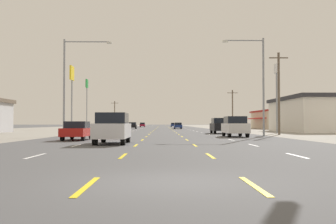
{
  "coord_description": "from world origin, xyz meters",
  "views": [
    {
      "loc": [
        -0.17,
        -8.7,
        1.32
      ],
      "look_at": [
        0.96,
        70.41,
        3.59
      ],
      "focal_mm": 41.74,
      "sensor_mm": 36.0,
      "label": 1
    }
  ],
  "objects_px": {
    "sedan_inner_right_far": "(178,126)",
    "hatchback_far_left_distant_a": "(142,125)",
    "pole_sign_left_row_1": "(72,81)",
    "suv_inner_left_nearest": "(113,128)",
    "hatchback_far_left_farther": "(133,125)",
    "streetlight_right_row_0": "(259,79)",
    "sedan_inner_right_farthest": "(178,125)",
    "streetlight_left_row_0": "(69,79)",
    "pole_sign_right_row_1": "(277,83)",
    "sedan_far_left_near": "(77,130)",
    "suv_far_right_midfar": "(220,125)",
    "sedan_inner_right_distant_b": "(173,125)",
    "suv_far_right_mid": "(235,126)",
    "pole_sign_left_row_2": "(87,92)"
  },
  "relations": [
    {
      "from": "sedan_far_left_near",
      "to": "pole_sign_left_row_2",
      "type": "xyz_separation_m",
      "value": [
        -10.69,
        58.91,
        7.83
      ]
    },
    {
      "from": "suv_far_right_mid",
      "to": "streetlight_left_row_0",
      "type": "xyz_separation_m",
      "value": [
        -16.53,
        1.54,
        4.77
      ]
    },
    {
      "from": "pole_sign_left_row_2",
      "to": "suv_inner_left_nearest",
      "type": "bearing_deg",
      "value": -77.61
    },
    {
      "from": "hatchback_far_left_distant_a",
      "to": "pole_sign_left_row_1",
      "type": "relative_size",
      "value": 0.38
    },
    {
      "from": "suv_far_right_midfar",
      "to": "streetlight_right_row_0",
      "type": "bearing_deg",
      "value": -75.83
    },
    {
      "from": "streetlight_right_row_0",
      "to": "pole_sign_left_row_2",
      "type": "bearing_deg",
      "value": 118.61
    },
    {
      "from": "pole_sign_left_row_1",
      "to": "streetlight_right_row_0",
      "type": "relative_size",
      "value": 1.01
    },
    {
      "from": "hatchback_far_left_distant_a",
      "to": "pole_sign_right_row_1",
      "type": "distance_m",
      "value": 83.45
    },
    {
      "from": "suv_far_right_midfar",
      "to": "sedan_inner_right_farthest",
      "type": "height_order",
      "value": "suv_far_right_midfar"
    },
    {
      "from": "sedan_inner_right_farthest",
      "to": "pole_sign_left_row_1",
      "type": "bearing_deg",
      "value": -114.42
    },
    {
      "from": "sedan_far_left_near",
      "to": "streetlight_left_row_0",
      "type": "relative_size",
      "value": 0.46
    },
    {
      "from": "suv_inner_left_nearest",
      "to": "sedan_inner_right_far",
      "type": "height_order",
      "value": "suv_inner_left_nearest"
    },
    {
      "from": "sedan_inner_right_distant_b",
      "to": "suv_inner_left_nearest",
      "type": "bearing_deg",
      "value": -93.63
    },
    {
      "from": "pole_sign_left_row_2",
      "to": "sedan_inner_right_far",
      "type": "bearing_deg",
      "value": 3.15
    },
    {
      "from": "sedan_far_left_near",
      "to": "streetlight_right_row_0",
      "type": "distance_m",
      "value": 19.49
    },
    {
      "from": "pole_sign_right_row_1",
      "to": "streetlight_left_row_0",
      "type": "bearing_deg",
      "value": -155.63
    },
    {
      "from": "sedan_inner_right_far",
      "to": "hatchback_far_left_farther",
      "type": "distance_m",
      "value": 10.58
    },
    {
      "from": "streetlight_left_row_0",
      "to": "streetlight_right_row_0",
      "type": "relative_size",
      "value": 0.98
    },
    {
      "from": "suv_inner_left_nearest",
      "to": "hatchback_far_left_farther",
      "type": "distance_m",
      "value": 66.49
    },
    {
      "from": "hatchback_far_left_farther",
      "to": "sedan_inner_right_distant_b",
      "type": "bearing_deg",
      "value": 76.25
    },
    {
      "from": "pole_sign_left_row_1",
      "to": "streetlight_left_row_0",
      "type": "xyz_separation_m",
      "value": [
        4.59,
        -20.82,
        -1.99
      ]
    },
    {
      "from": "sedan_far_left_near",
      "to": "hatchback_far_left_farther",
      "type": "height_order",
      "value": "hatchback_far_left_farther"
    },
    {
      "from": "suv_far_right_mid",
      "to": "hatchback_far_left_distant_a",
      "type": "bearing_deg",
      "value": 98.44
    },
    {
      "from": "sedan_inner_right_far",
      "to": "suv_far_right_midfar",
      "type": "bearing_deg",
      "value": -84.83
    },
    {
      "from": "suv_inner_left_nearest",
      "to": "sedan_inner_right_farthest",
      "type": "relative_size",
      "value": 1.09
    },
    {
      "from": "sedan_inner_right_farthest",
      "to": "sedan_inner_right_distant_b",
      "type": "relative_size",
      "value": 1.0
    },
    {
      "from": "hatchback_far_left_farther",
      "to": "sedan_inner_right_distant_b",
      "type": "xyz_separation_m",
      "value": [
        10.74,
        43.9,
        -0.03
      ]
    },
    {
      "from": "sedan_inner_right_distant_b",
      "to": "hatchback_far_left_distant_a",
      "type": "bearing_deg",
      "value": -157.32
    },
    {
      "from": "pole_sign_left_row_1",
      "to": "suv_inner_left_nearest",
      "type": "bearing_deg",
      "value": -72.93
    },
    {
      "from": "pole_sign_left_row_2",
      "to": "hatchback_far_left_farther",
      "type": "bearing_deg",
      "value": 10.66
    },
    {
      "from": "suv_inner_left_nearest",
      "to": "sedan_far_left_near",
      "type": "bearing_deg",
      "value": 122.14
    },
    {
      "from": "suv_far_right_midfar",
      "to": "pole_sign_right_row_1",
      "type": "distance_m",
      "value": 9.42
    },
    {
      "from": "pole_sign_right_row_1",
      "to": "streetlight_right_row_0",
      "type": "height_order",
      "value": "streetlight_right_row_0"
    },
    {
      "from": "sedan_far_left_near",
      "to": "hatchback_far_left_distant_a",
      "type": "bearing_deg",
      "value": 90.02
    },
    {
      "from": "suv_inner_left_nearest",
      "to": "streetlight_right_row_0",
      "type": "distance_m",
      "value": 20.09
    },
    {
      "from": "hatchback_far_left_farther",
      "to": "sedan_inner_right_distant_b",
      "type": "distance_m",
      "value": 45.19
    },
    {
      "from": "sedan_inner_right_far",
      "to": "sedan_inner_right_farthest",
      "type": "bearing_deg",
      "value": 88.26
    },
    {
      "from": "hatchback_far_left_farther",
      "to": "sedan_inner_right_farthest",
      "type": "distance_m",
      "value": 13.69
    },
    {
      "from": "sedan_inner_right_farthest",
      "to": "pole_sign_left_row_1",
      "type": "distance_m",
      "value": 43.91
    },
    {
      "from": "hatchback_far_left_farther",
      "to": "sedan_inner_right_farthest",
      "type": "relative_size",
      "value": 0.87
    },
    {
      "from": "suv_far_right_midfar",
      "to": "streetlight_left_row_0",
      "type": "bearing_deg",
      "value": -148.63
    },
    {
      "from": "hatchback_far_left_farther",
      "to": "streetlight_right_row_0",
      "type": "xyz_separation_m",
      "value": [
        16.84,
        -51.92,
        5.03
      ]
    },
    {
      "from": "hatchback_far_left_farther",
      "to": "sedan_inner_right_farthest",
      "type": "xyz_separation_m",
      "value": [
        10.83,
        8.36,
        -0.03
      ]
    },
    {
      "from": "suv_far_right_midfar",
      "to": "sedan_inner_right_far",
      "type": "relative_size",
      "value": 1.09
    },
    {
      "from": "pole_sign_left_row_1",
      "to": "streetlight_left_row_0",
      "type": "bearing_deg",
      "value": -77.57
    },
    {
      "from": "sedan_inner_right_distant_b",
      "to": "sedan_inner_right_farthest",
      "type": "bearing_deg",
      "value": -89.85
    },
    {
      "from": "suv_far_right_midfar",
      "to": "streetlight_right_row_0",
      "type": "height_order",
      "value": "streetlight_right_row_0"
    },
    {
      "from": "hatchback_far_left_farther",
      "to": "sedan_far_left_near",
      "type": "bearing_deg",
      "value": -89.74
    },
    {
      "from": "sedan_inner_right_far",
      "to": "hatchback_far_left_distant_a",
      "type": "distance_m",
      "value": 41.61
    },
    {
      "from": "suv_far_right_mid",
      "to": "sedan_inner_right_far",
      "type": "xyz_separation_m",
      "value": [
        -3.48,
        52.65,
        -0.27
      ]
    }
  ]
}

